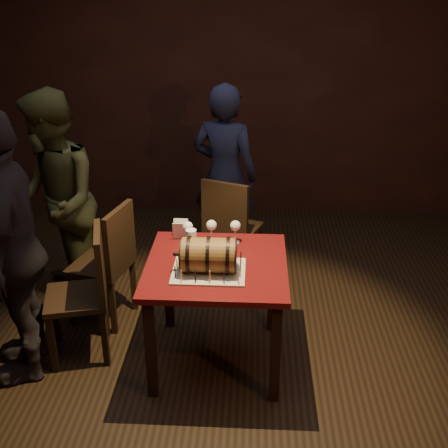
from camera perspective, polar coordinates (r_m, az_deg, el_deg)
The scene contains 16 objects.
room_shell at distance 3.44m, azimuth -1.06°, elevation 6.50°, with size 5.04×5.04×2.80m.
pub_table at distance 3.64m, azimuth -0.76°, elevation -5.53°, with size 0.90×0.90×0.75m.
cake_board at distance 3.49m, azimuth -1.55°, elevation -4.82°, with size 0.45×0.35×0.01m, color #B0A58E.
barrel_cake at distance 3.43m, azimuth -1.58°, elevation -3.17°, with size 0.39×0.23×0.23m.
birthday_candles at distance 3.47m, azimuth -1.56°, elevation -4.15°, with size 0.40×0.30×0.09m.
wine_glass_left at distance 3.80m, azimuth -3.70°, elevation -0.38°, with size 0.07×0.07×0.16m.
wine_glass_mid at distance 3.82m, azimuth -1.28°, elevation -0.22°, with size 0.07×0.07×0.16m.
wine_glass_right at distance 3.81m, azimuth 1.16°, elevation -0.28°, with size 0.07×0.07×0.16m.
pint_of_ale at distance 3.72m, azimuth -3.35°, elevation -1.69°, with size 0.07×0.07×0.15m.
menu_card at distance 3.89m, azimuth -4.45°, elevation -0.60°, with size 0.10×0.05×0.13m, color white, non-canonical shape.
chair_back at distance 4.66m, azimuth 0.57°, elevation -0.08°, with size 0.52×0.52×0.93m.
chair_left_rear at distance 4.22m, azimuth -11.56°, elevation -3.44°, with size 0.49×0.49×0.93m.
chair_left_front at distance 3.88m, azimuth -13.73°, elevation -6.26°, with size 0.49×0.49×0.93m.
person_back at distance 4.94m, azimuth 0.08°, elevation 4.95°, with size 0.59×0.39×1.61m, color #1B1E36.
person_left_rear at distance 4.42m, azimuth -16.83°, elevation 2.05°, with size 0.83×0.64×1.70m, color #434422.
person_left_front at distance 3.70m, azimuth -20.85°, elevation -2.39°, with size 1.04×0.43×1.78m, color black.
Camera 1 is at (0.24, -3.26, 2.47)m, focal length 45.00 mm.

